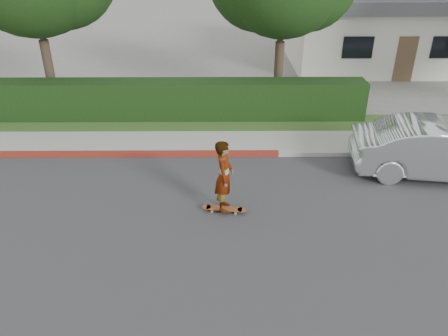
{
  "coord_description": "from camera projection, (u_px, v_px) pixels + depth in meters",
  "views": [
    {
      "loc": [
        -0.81,
        -8.28,
        6.25
      ],
      "look_at": [
        -0.75,
        1.44,
        1.0
      ],
      "focal_mm": 35.0,
      "sensor_mm": 36.0,
      "label": 1
    }
  ],
  "objects": [
    {
      "name": "planting_strip",
      "position": [
        243.0,
        124.0,
        16.05
      ],
      "size": [
        60.0,
        1.6,
        0.1
      ],
      "primitive_type": "cube",
      "color": "#2D4C1E",
      "rests_on": "ground"
    },
    {
      "name": "curb_far",
      "position": [
        247.0,
        154.0,
        13.84
      ],
      "size": [
        60.0,
        0.2,
        0.15
      ],
      "primitive_type": "cube",
      "color": "#9E9E99",
      "rests_on": "ground"
    },
    {
      "name": "hedge",
      "position": [
        162.0,
        101.0,
        16.22
      ],
      "size": [
        15.0,
        1.0,
        1.5
      ],
      "primitive_type": "cube",
      "color": "black",
      "rests_on": "ground"
    },
    {
      "name": "car_silver",
      "position": [
        440.0,
        150.0,
        12.42
      ],
      "size": [
        5.06,
        2.34,
        1.61
      ],
      "primitive_type": "imported",
      "rotation": [
        0.0,
        0.0,
        1.44
      ],
      "color": "silver",
      "rests_on": "ground"
    },
    {
      "name": "road",
      "position": [
        256.0,
        234.0,
        10.26
      ],
      "size": [
        60.0,
        8.0,
        0.01
      ],
      "primitive_type": "cube",
      "color": "#2D2D30",
      "rests_on": "ground"
    },
    {
      "name": "ground",
      "position": [
        256.0,
        234.0,
        10.26
      ],
      "size": [
        120.0,
        120.0,
        0.0
      ],
      "primitive_type": "plane",
      "color": "slate",
      "rests_on": "ground"
    },
    {
      "name": "skateboard",
      "position": [
        224.0,
        209.0,
        11.04
      ],
      "size": [
        1.14,
        0.38,
        0.1
      ],
      "rotation": [
        0.0,
        0.0,
        -0.15
      ],
      "color": "#C28935",
      "rests_on": "ground"
    },
    {
      "name": "sidewalk_far",
      "position": [
        245.0,
        142.0,
        14.64
      ],
      "size": [
        60.0,
        1.6,
        0.12
      ],
      "primitive_type": "cube",
      "color": "gray",
      "rests_on": "ground"
    },
    {
      "name": "house",
      "position": [
        385.0,
        21.0,
        23.39
      ],
      "size": [
        10.6,
        8.6,
        4.3
      ],
      "color": "beige",
      "rests_on": "ground"
    },
    {
      "name": "skateboarder",
      "position": [
        224.0,
        176.0,
        10.59
      ],
      "size": [
        0.52,
        0.73,
        1.86
      ],
      "primitive_type": "imported",
      "rotation": [
        0.0,
        0.0,
        1.45
      ],
      "color": "white",
      "rests_on": "skateboard"
    },
    {
      "name": "curb_red_section",
      "position": [
        89.0,
        154.0,
        13.8
      ],
      "size": [
        12.0,
        0.21,
        0.15
      ],
      "primitive_type": "cube",
      "color": "maroon",
      "rests_on": "ground"
    }
  ]
}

